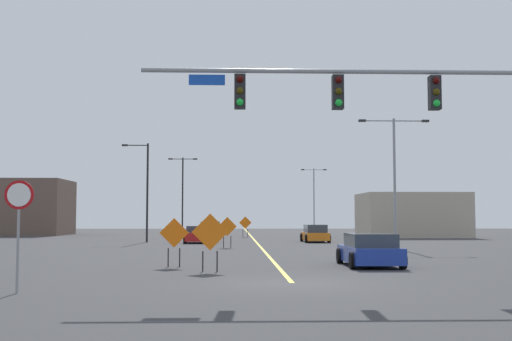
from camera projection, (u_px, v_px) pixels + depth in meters
The scene contains 19 objects.
ground at pixel (292, 283), 19.43m from camera, with size 181.92×181.92×0.00m, color #38383A.
road_centre_stripe at pixel (250, 235), 69.81m from camera, with size 0.16×101.07×0.01m.
traffic_signal_assembly at pixel (393, 109), 19.90m from camera, with size 12.06×0.44×7.06m.
stop_sign at pixel (19, 214), 16.90m from camera, with size 0.76×0.07×2.92m.
street_lamp_near_right at pixel (314, 195), 85.64m from camera, with size 3.38×0.24×8.34m.
street_lamp_mid_right at pixel (395, 170), 40.70m from camera, with size 4.45×0.24×8.15m.
street_lamp_mid_left at pixel (145, 187), 51.17m from camera, with size 2.12×0.24×7.77m.
street_lamp_near_left at pixel (183, 190), 69.37m from camera, with size 3.10×0.24×8.31m.
construction_sign_left_shoulder at pixel (174, 236), 25.75m from camera, with size 1.17×0.09×1.93m.
construction_sign_right_lane at pixel (210, 235), 23.54m from camera, with size 1.33×0.18×2.09m.
construction_sign_left_lane at pixel (227, 228), 41.88m from camera, with size 1.21×0.19×1.97m.
construction_sign_right_shoulder at pixel (245, 224), 63.87m from camera, with size 1.22×0.12×2.03m.
car_orange_far at pixel (315, 234), 51.20m from camera, with size 2.03×4.18×1.37m.
car_green_approaching at pixel (212, 229), 72.49m from camera, with size 2.19×4.05×1.47m.
car_yellow_mid at pixel (208, 228), 76.94m from camera, with size 2.36×4.63×1.40m.
car_red_passing at pixel (197, 235), 49.64m from camera, with size 2.18×3.93×1.29m.
car_blue_near at pixel (370, 250), 26.14m from camera, with size 2.12×4.41×1.31m.
roadside_building_east at pixel (412, 215), 64.07m from camera, with size 9.81×7.79×4.29m.
roadside_building_west at pixel (32, 207), 71.48m from camera, with size 7.73×8.32×6.03m.
Camera 1 is at (-1.74, -19.58, 1.97)m, focal length 45.75 mm.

